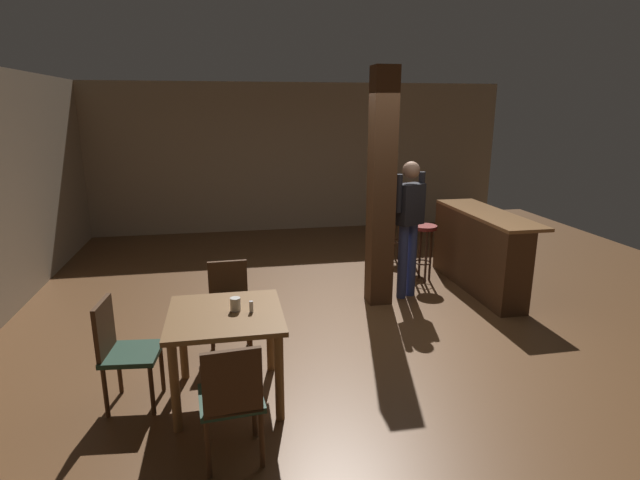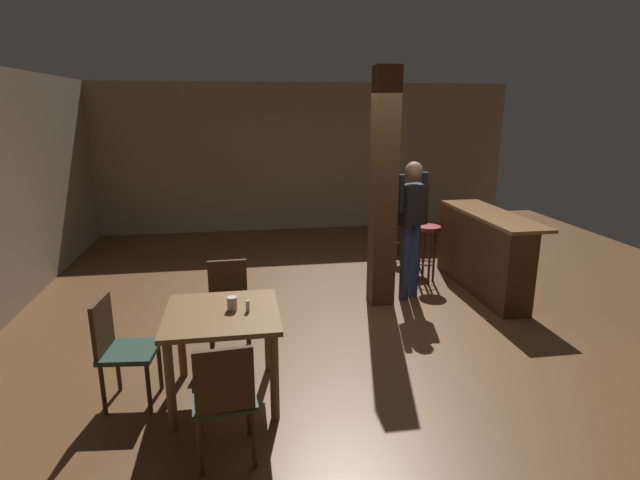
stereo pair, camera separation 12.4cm
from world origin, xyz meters
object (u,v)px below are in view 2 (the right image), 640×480
object	(u,v)px
bar_stool_mid	(413,230)
bar_stool_near	(427,241)
bar_counter	(482,251)
salt_shaker	(248,306)
bar_stool_far	(402,222)
dining_table	(223,327)
chair_north	(229,302)
chair_south	(224,395)
napkin_cup	(232,303)
chair_west	(119,345)
standing_person	(412,220)

from	to	relation	value
bar_stool_mid	bar_stool_near	bearing A→B (deg)	-93.20
bar_counter	bar_stool_mid	world-z (taller)	bar_counter
salt_shaker	bar_stool_far	world-z (taller)	salt_shaker
dining_table	bar_stool_near	distance (m)	3.62
chair_north	bar_stool_near	size ratio (longest dim) A/B	1.12
chair_south	napkin_cup	bearing A→B (deg)	86.03
chair_south	salt_shaker	xyz separation A→B (m)	(0.18, 0.79, 0.30)
bar_counter	bar_stool_far	size ratio (longest dim) A/B	2.53
chair_south	bar_stool_far	size ratio (longest dim) A/B	1.15
chair_north	salt_shaker	xyz separation A→B (m)	(0.18, -0.85, 0.30)
napkin_cup	dining_table	bearing A→B (deg)	-161.47
bar_stool_far	dining_table	bearing A→B (deg)	-126.93
chair_west	standing_person	world-z (taller)	standing_person
standing_person	salt_shaker	bearing A→B (deg)	-136.48
bar_stool_near	bar_stool_far	world-z (taller)	bar_stool_near
chair_south	napkin_cup	xyz separation A→B (m)	(0.06, 0.85, 0.31)
standing_person	bar_stool_mid	xyz separation A→B (m)	(0.47, 1.19, -0.44)
salt_shaker	standing_person	xyz separation A→B (m)	(2.05, 1.94, 0.20)
chair_south	bar_stool_far	bearing A→B (deg)	58.74
dining_table	chair_north	size ratio (longest dim) A/B	1.02
chair_north	salt_shaker	size ratio (longest dim) A/B	9.64
bar_stool_mid	napkin_cup	bearing A→B (deg)	-130.52
salt_shaker	standing_person	distance (m)	2.83
chair_west	bar_stool_mid	size ratio (longest dim) A/B	1.19
chair_north	bar_stool_mid	world-z (taller)	chair_north
napkin_cup	bar_stool_far	xyz separation A→B (m)	(2.63, 3.58, -0.24)
chair_north	chair_west	distance (m)	1.15
napkin_cup	salt_shaker	bearing A→B (deg)	-23.39
dining_table	bar_stool_mid	distance (m)	4.13
dining_table	chair_south	xyz separation A→B (m)	(0.02, -0.82, -0.12)
chair_west	bar_stool_mid	world-z (taller)	chair_west
salt_shaker	dining_table	bearing A→B (deg)	172.93
chair_west	bar_stool_far	size ratio (longest dim) A/B	1.15
standing_person	bar_stool_near	distance (m)	0.79
napkin_cup	chair_north	bearing A→B (deg)	93.70
napkin_cup	standing_person	xyz separation A→B (m)	(2.17, 1.89, 0.19)
chair_north	bar_stool_mid	bearing A→B (deg)	40.39
dining_table	napkin_cup	world-z (taller)	napkin_cup
salt_shaker	bar_stool_near	world-z (taller)	salt_shaker
dining_table	salt_shaker	xyz separation A→B (m)	(0.21, -0.03, 0.18)
napkin_cup	bar_stool_near	size ratio (longest dim) A/B	0.14
chair_south	napkin_cup	distance (m)	0.90
standing_person	bar_counter	distance (m)	1.13
standing_person	bar_counter	size ratio (longest dim) A/B	0.88
bar_counter	dining_table	bearing A→B (deg)	-148.22
chair_west	bar_counter	bearing A→B (deg)	25.85
napkin_cup	bar_stool_mid	size ratio (longest dim) A/B	0.15
bar_stool_mid	bar_stool_far	world-z (taller)	bar_stool_far
chair_north	chair_west	xyz separation A→B (m)	(-0.85, -0.78, 0.00)
standing_person	bar_stool_far	size ratio (longest dim) A/B	2.23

